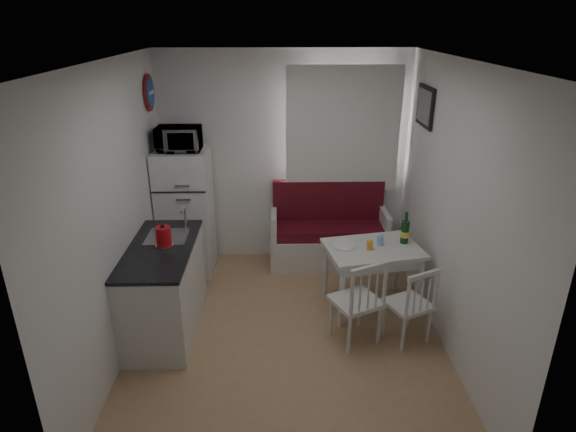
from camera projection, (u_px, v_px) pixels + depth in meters
name	position (u px, v px, depth m)	size (l,w,h in m)	color
floor	(286.00, 334.00, 4.78)	(3.00, 3.50, 0.02)	tan
ceiling	(286.00, 60.00, 3.78)	(3.00, 3.50, 0.02)	white
wall_back	(284.00, 159.00, 5.90)	(3.00, 0.02, 2.60)	white
wall_front	(292.00, 332.00, 2.66)	(3.00, 0.02, 2.60)	white
wall_left	(117.00, 214.00, 4.25)	(0.02, 3.50, 2.60)	white
wall_right	(453.00, 212.00, 4.31)	(0.02, 3.50, 2.60)	white
window	(342.00, 133.00, 5.76)	(1.22, 0.06, 1.47)	silver
curtain	(343.00, 131.00, 5.67)	(1.35, 0.02, 1.50)	white
kitchen_counter	(164.00, 288.00, 4.72)	(0.62, 1.32, 1.16)	silver
wall_sign	(150.00, 93.00, 5.27)	(0.40, 0.40, 0.03)	navy
picture_frame	(425.00, 106.00, 5.04)	(0.04, 0.52, 0.42)	black
bench	(328.00, 238.00, 6.05)	(1.45, 0.56, 1.04)	silver
dining_table	(373.00, 254.00, 5.00)	(1.07, 0.84, 0.72)	silver
chair_left	(358.00, 295.00, 4.41)	(0.55, 0.56, 0.48)	silver
chair_right	(411.00, 299.00, 4.45)	(0.50, 0.50, 0.43)	silver
fridge	(186.00, 211.00, 5.76)	(0.61, 0.61, 1.52)	white
microwave	(179.00, 139.00, 5.37)	(0.49, 0.33, 0.27)	white
kettle	(164.00, 236.00, 4.50)	(0.17, 0.17, 0.23)	red
wine_bottle	(405.00, 228.00, 5.00)	(0.09, 0.09, 0.35)	#133E19
drinking_glass_orange	(370.00, 245.00, 4.90)	(0.06, 0.06, 0.10)	gold
drinking_glass_blue	(380.00, 240.00, 4.99)	(0.06, 0.06, 0.11)	#8EBDF3
plate	(344.00, 246.00, 4.98)	(0.24, 0.24, 0.02)	white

